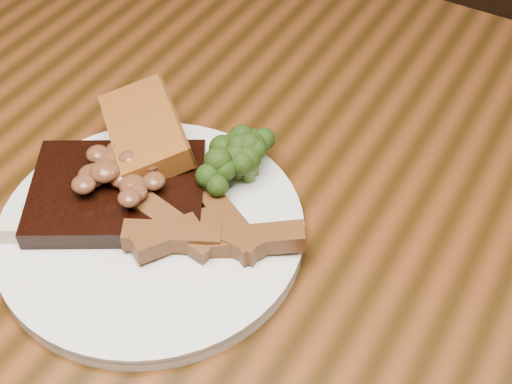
% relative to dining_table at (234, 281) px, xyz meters
% --- Properties ---
extents(dining_table, '(1.60, 0.90, 0.75)m').
position_rel_dining_table_xyz_m(dining_table, '(0.00, 0.00, 0.00)').
color(dining_table, '#542910').
rests_on(dining_table, ground).
extents(plate, '(0.32, 0.32, 0.01)m').
position_rel_dining_table_xyz_m(plate, '(-0.05, -0.05, 0.10)').
color(plate, silver).
rests_on(plate, dining_table).
extents(steak, '(0.19, 0.18, 0.02)m').
position_rel_dining_table_xyz_m(steak, '(-0.09, -0.04, 0.12)').
color(steak, black).
rests_on(steak, plate).
extents(steak_bone, '(0.12, 0.08, 0.02)m').
position_rel_dining_table_xyz_m(steak_bone, '(-0.09, -0.09, 0.11)').
color(steak_bone, beige).
rests_on(steak_bone, plate).
extents(mushroom_pile, '(0.07, 0.07, 0.03)m').
position_rel_dining_table_xyz_m(mushroom_pile, '(-0.09, -0.04, 0.14)').
color(mushroom_pile, brown).
rests_on(mushroom_pile, steak).
extents(garlic_bread, '(0.13, 0.12, 0.02)m').
position_rel_dining_table_xyz_m(garlic_bread, '(-0.11, 0.02, 0.12)').
color(garlic_bread, brown).
rests_on(garlic_bread, plate).
extents(potato_wedges, '(0.11, 0.11, 0.02)m').
position_rel_dining_table_xyz_m(potato_wedges, '(0.02, -0.03, 0.12)').
color(potato_wedges, brown).
rests_on(potato_wedges, plate).
extents(broccoli_cluster, '(0.07, 0.07, 0.04)m').
position_rel_dining_table_xyz_m(broccoli_cluster, '(-0.01, 0.03, 0.12)').
color(broccoli_cluster, '#21370C').
rests_on(broccoli_cluster, plate).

